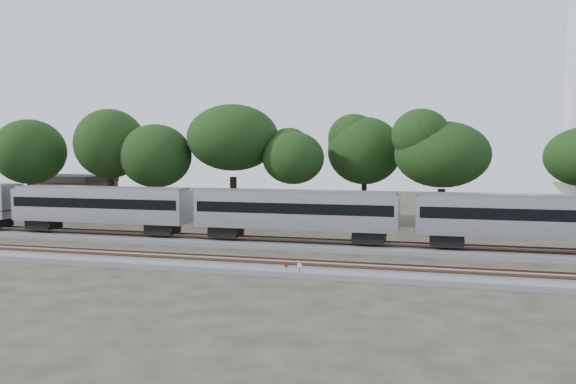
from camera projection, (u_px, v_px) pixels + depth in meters
The scene contains 15 objects.
ground at pixel (241, 257), 45.81m from camera, with size 160.00×160.00×0.00m, color #383328.
track_far at pixel (263, 243), 51.58m from camera, with size 160.00×5.00×0.73m.
track_near at pixel (223, 264), 41.93m from camera, with size 160.00×5.00×0.73m.
train at pixel (409, 213), 48.04m from camera, with size 115.53×3.30×4.87m.
switch_stand_red at pixel (286, 268), 38.70m from camera, with size 0.27×0.09×0.86m.
switch_stand_white at pixel (300, 268), 38.20m from camera, with size 0.31×0.15×1.01m.
switch_lever at pixel (318, 273), 38.90m from camera, with size 0.50×0.30×0.30m, color #512D19.
brick_building at pixel (74, 192), 82.81m from camera, with size 11.28×8.50×5.08m.
tree_0 at pixel (30, 152), 70.16m from camera, with size 8.68×8.68×12.23m.
tree_1 at pixel (110, 144), 69.97m from camera, with size 9.70×9.70×13.67m.
tree_2 at pixel (156, 156), 68.13m from camera, with size 8.16×8.16×11.51m.
tree_3 at pixel (233, 138), 67.30m from camera, with size 10.39×10.39×14.65m.
tree_4 at pixel (293, 158), 64.64m from camera, with size 7.95×7.95×11.21m.
tree_5 at pixel (365, 151), 69.11m from camera, with size 8.80×8.80×12.41m.
tree_6 at pixel (442, 155), 61.64m from camera, with size 8.38×8.38×11.81m.
Camera 1 is at (15.14, -42.87, 8.62)m, focal length 35.00 mm.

